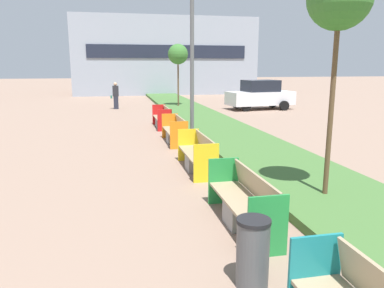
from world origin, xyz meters
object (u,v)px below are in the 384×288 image
at_px(sapling_tree_far, 178,55).
at_px(parked_car_distant, 260,95).
at_px(litter_bin, 253,253).
at_px(pedestrian_walking, 116,95).
at_px(bench_yellow_frame, 198,157).
at_px(bench_green_frame, 244,205).
at_px(sapling_tree_near, 340,0).
at_px(street_lamp_post, 192,36).
at_px(bench_red_frame, 163,119).
at_px(bench_orange_frame, 175,133).

bearing_deg(sapling_tree_far, parked_car_distant, -18.00).
xyz_separation_m(litter_bin, pedestrian_walking, (-1.47, 20.64, 0.42)).
bearing_deg(bench_yellow_frame, bench_green_frame, -89.99).
distance_m(bench_yellow_frame, sapling_tree_far, 15.23).
xyz_separation_m(sapling_tree_near, parked_car_distant, (5.03, 16.01, -3.02)).
height_order(litter_bin, street_lamp_post, street_lamp_post).
bearing_deg(litter_bin, sapling_tree_far, 82.82).
bearing_deg(bench_red_frame, sapling_tree_near, -78.63).
bearing_deg(sapling_tree_far, bench_yellow_frame, -97.82).
relative_size(sapling_tree_far, parked_car_distant, 0.94).
height_order(bench_yellow_frame, bench_orange_frame, same).
bearing_deg(pedestrian_walking, street_lamp_post, -77.36).
relative_size(bench_yellow_frame, bench_orange_frame, 1.05).
distance_m(street_lamp_post, sapling_tree_far, 11.22).
distance_m(bench_yellow_frame, street_lamp_post, 5.01).
distance_m(bench_yellow_frame, parked_car_distant, 14.93).
relative_size(pedestrian_walking, parked_car_distant, 0.39).
bearing_deg(sapling_tree_far, street_lamp_post, -97.26).
relative_size(sapling_tree_near, parked_car_distant, 1.04).
height_order(sapling_tree_far, parked_car_distant, sapling_tree_far).
bearing_deg(pedestrian_walking, sapling_tree_far, -6.57).
distance_m(bench_green_frame, sapling_tree_near, 4.17).
bearing_deg(litter_bin, parked_car_distant, 67.80).
relative_size(litter_bin, street_lamp_post, 0.13).
xyz_separation_m(bench_green_frame, sapling_tree_near, (2.03, 0.77, 3.56)).
bearing_deg(bench_red_frame, pedestrian_walking, 103.94).
distance_m(bench_orange_frame, pedestrian_walking, 11.73).
bearing_deg(street_lamp_post, parked_car_distant, 55.83).
relative_size(bench_red_frame, litter_bin, 2.30).
bearing_deg(litter_bin, street_lamp_post, 82.91).
bearing_deg(litter_bin, bench_orange_frame, 86.76).
bearing_deg(pedestrian_walking, parked_car_distant, -13.05).
xyz_separation_m(bench_green_frame, bench_red_frame, (-0.00, 10.87, -0.01)).
distance_m(bench_green_frame, bench_orange_frame, 7.32).
bearing_deg(sapling_tree_far, litter_bin, -97.18).
bearing_deg(pedestrian_walking, bench_orange_frame, -80.24).
xyz_separation_m(sapling_tree_near, sapling_tree_far, (0.00, 17.64, -0.49)).
xyz_separation_m(bench_green_frame, sapling_tree_far, (2.03, 18.41, 3.07)).
relative_size(bench_green_frame, pedestrian_walking, 1.33).
bearing_deg(parked_car_distant, bench_green_frame, -120.06).
height_order(bench_red_frame, street_lamp_post, street_lamp_post).
xyz_separation_m(bench_orange_frame, parked_car_distant, (7.06, 9.45, 0.54)).
relative_size(bench_green_frame, bench_red_frame, 1.10).
relative_size(street_lamp_post, parked_car_distant, 1.54).
bearing_deg(parked_car_distant, sapling_tree_far, 154.75).
bearing_deg(bench_orange_frame, bench_red_frame, 90.01).
height_order(bench_yellow_frame, pedestrian_walking, pedestrian_walking).
relative_size(sapling_tree_near, sapling_tree_far, 1.11).
relative_size(bench_green_frame, sapling_tree_near, 0.50).
bearing_deg(bench_orange_frame, sapling_tree_near, -72.80).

